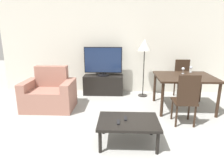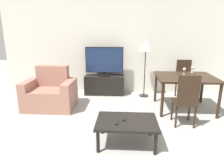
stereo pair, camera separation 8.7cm
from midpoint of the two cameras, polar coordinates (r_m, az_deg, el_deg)
name	(u,v)px [view 1 (the left image)]	position (r m, az deg, el deg)	size (l,w,h in m)	color
ground_plane	(142,165)	(2.82, 7.58, -21.94)	(18.00, 18.00, 0.00)	#9E9E99
wall_back	(132,43)	(5.53, 5.15, 11.49)	(7.16, 0.06, 2.70)	silver
armchair	(50,94)	(4.65, -17.92, -2.81)	(1.08, 0.75, 0.92)	#9E6B5B
tv_stand	(103,85)	(5.44, -2.94, -0.21)	(1.05, 0.43, 0.51)	black
tv	(103,61)	(5.31, -3.04, 6.45)	(1.00, 0.32, 0.76)	black
coffee_table	(128,123)	(3.09, 3.85, -11.05)	(0.92, 0.65, 0.38)	black
dining_table	(184,80)	(4.57, 19.49, 1.19)	(1.22, 1.03, 0.75)	black
dining_chair_near	(186,98)	(3.78, 19.77, -3.81)	(0.40, 0.40, 0.97)	black
dining_chair_far	(182,77)	(5.44, 19.04, 1.88)	(0.40, 0.40, 0.97)	black
floor_lamp	(145,47)	(5.14, 8.81, 10.27)	(0.34, 0.34, 1.48)	black
remote_primary	(118,122)	(2.99, 0.99, -10.80)	(0.04, 0.15, 0.02)	black
remote_secondary	(125,118)	(3.11, 3.06, -9.72)	(0.04, 0.15, 0.02)	black
wine_glass_left	(191,68)	(4.99, 21.18, 4.31)	(0.07, 0.07, 0.15)	silver
wine_glass_center	(183,69)	(4.75, 19.19, 4.01)	(0.07, 0.07, 0.15)	silver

